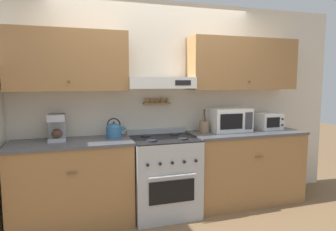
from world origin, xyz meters
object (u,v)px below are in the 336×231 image
Objects in this scene: tea_kettle at (114,130)px; coffee_maker at (57,127)px; stove_range at (164,176)px; microwave at (228,119)px; toaster_oven at (267,121)px; utensil_crock at (204,126)px.

coffee_maker is (-0.62, 0.03, 0.06)m from tea_kettle.
microwave is (0.92, 0.15, 0.62)m from stove_range.
tea_kettle is 0.69× the size of toaster_oven.
stove_range is at bearing -167.02° from utensil_crock.
utensil_crock is (1.13, 0.00, -0.01)m from tea_kettle.
stove_range is 0.80m from tea_kettle.
coffee_maker is at bearing 171.95° from stove_range.
utensil_crock is 0.90× the size of toaster_oven.
utensil_crock is at bearing 0.00° from tea_kettle.
tea_kettle is 1.48m from microwave.
coffee_maker is at bearing 178.94° from utensil_crock.
toaster_oven is at bearing -1.91° from microwave.
stove_range is at bearing -13.51° from tea_kettle.
microwave is at bearing 178.09° from toaster_oven.
tea_kettle is 2.06m from toaster_oven.
microwave is 0.59m from toaster_oven.
toaster_oven is at bearing -0.11° from utensil_crock.
coffee_maker is at bearing 179.27° from toaster_oven.
tea_kettle is at bearing -3.00° from coffee_maker.
utensil_crock reaches higher than coffee_maker.
toaster_oven reaches higher than stove_range.
utensil_crock is (0.58, 0.13, 0.55)m from stove_range.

